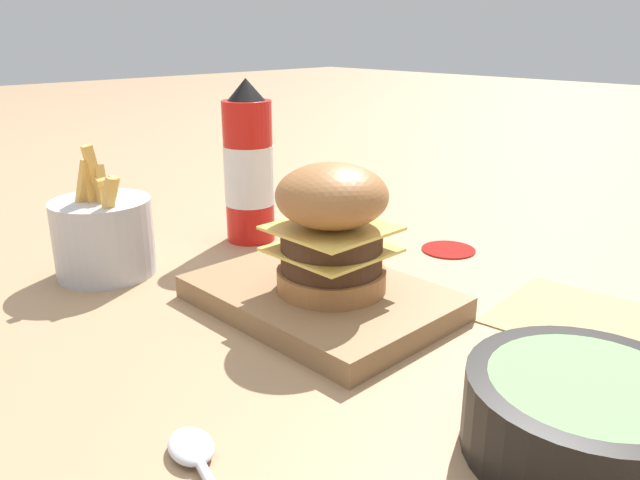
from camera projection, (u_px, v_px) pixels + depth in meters
name	position (u px, v px, depth m)	size (l,w,h in m)	color
ground_plane	(330.00, 323.00, 0.61)	(6.00, 6.00, 0.00)	#9E7A56
serving_board	(320.00, 297.00, 0.64)	(0.25, 0.18, 0.02)	olive
burger	(332.00, 227.00, 0.61)	(0.11, 0.11, 0.13)	#9E6638
ketchup_bottle	(249.00, 169.00, 0.82)	(0.07, 0.07, 0.21)	red
fries_basket	(104.00, 235.00, 0.72)	(0.11, 0.11, 0.15)	#B7B7BC
side_bowl	(585.00, 416.00, 0.41)	(0.16, 0.16, 0.06)	black
spoon	(204.00, 471.00, 0.40)	(0.18, 0.07, 0.01)	silver
ketchup_puddle	(448.00, 249.00, 0.80)	(0.07, 0.07, 0.00)	#9E140F
parchment_square	(578.00, 317.00, 0.62)	(0.16, 0.16, 0.00)	tan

